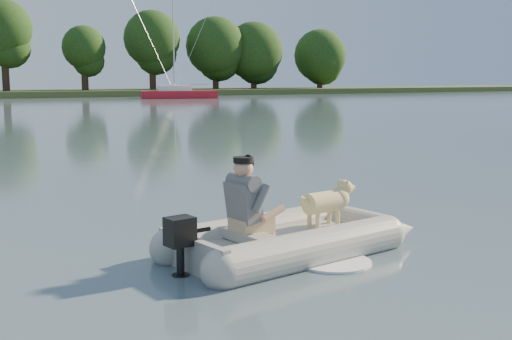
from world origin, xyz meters
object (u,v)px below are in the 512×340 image
man (245,199)px  dog (324,206)px  dinghy (290,207)px  sailboat (178,94)px

man → dog: 1.21m
dinghy → man: bearing=175.8°
man → sailboat: sailboat is taller
dinghy → dog: 0.57m
sailboat → dinghy: bearing=-96.6°
dinghy → sailboat: size_ratio=0.44×
dinghy → dog: (0.55, 0.14, -0.06)m
dinghy → sailboat: (17.56, 49.33, -0.10)m
dinghy → sailboat: sailboat is taller
man → sailboat: (18.17, 49.40, -0.27)m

